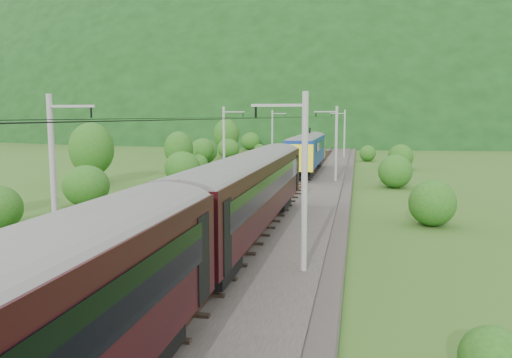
# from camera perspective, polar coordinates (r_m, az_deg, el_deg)

# --- Properties ---
(ground) EXTENTS (600.00, 600.00, 0.00)m
(ground) POSITION_cam_1_polar(r_m,az_deg,el_deg) (24.53, -9.36, -10.04)
(ground) COLOR #2E4C17
(ground) RESTS_ON ground
(railbed) EXTENTS (14.00, 220.00, 0.30)m
(railbed) POSITION_cam_1_polar(r_m,az_deg,el_deg) (33.71, -3.28, -4.93)
(railbed) COLOR #38332D
(railbed) RESTS_ON ground
(track_left) EXTENTS (2.40, 220.00, 0.27)m
(track_left) POSITION_cam_1_polar(r_m,az_deg,el_deg) (34.35, -7.17, -4.38)
(track_left) COLOR brown
(track_left) RESTS_ON railbed
(track_right) EXTENTS (2.40, 220.00, 0.27)m
(track_right) POSITION_cam_1_polar(r_m,az_deg,el_deg) (33.14, 0.74, -4.74)
(track_right) COLOR brown
(track_right) RESTS_ON railbed
(catenary_left) EXTENTS (2.54, 192.28, 8.00)m
(catenary_left) POSITION_cam_1_polar(r_m,az_deg,el_deg) (55.86, -3.61, 4.38)
(catenary_left) COLOR gray
(catenary_left) RESTS_ON railbed
(catenary_right) EXTENTS (2.54, 192.28, 8.00)m
(catenary_right) POSITION_cam_1_polar(r_m,az_deg,el_deg) (53.97, 9.07, 4.21)
(catenary_right) COLOR gray
(catenary_right) RESTS_ON railbed
(overhead_wires) EXTENTS (4.83, 198.00, 0.03)m
(overhead_wires) POSITION_cam_1_polar(r_m,az_deg,el_deg) (32.96, -3.37, 6.96)
(overhead_wires) COLOR black
(overhead_wires) RESTS_ON ground
(mountain_main) EXTENTS (504.00, 360.00, 244.00)m
(mountain_main) POSITION_cam_1_polar(r_m,az_deg,el_deg) (282.07, 9.89, 5.61)
(mountain_main) COLOR black
(mountain_main) RESTS_ON ground
(mountain_ridge) EXTENTS (336.00, 280.00, 132.00)m
(mountain_ridge) POSITION_cam_1_polar(r_m,az_deg,el_deg) (346.62, -10.25, 5.88)
(mountain_ridge) COLOR black
(mountain_ridge) RESTS_ON ground
(hazard_post_near) EXTENTS (0.15, 0.15, 1.41)m
(hazard_post_near) POSITION_cam_1_polar(r_m,az_deg,el_deg) (73.91, 4.90, 2.33)
(hazard_post_near) COLOR red
(hazard_post_near) RESTS_ON railbed
(hazard_post_far) EXTENTS (0.16, 0.16, 1.48)m
(hazard_post_far) POSITION_cam_1_polar(r_m,az_deg,el_deg) (83.67, 5.90, 2.91)
(hazard_post_far) COLOR red
(hazard_post_far) RESTS_ON railbed
(signal) EXTENTS (0.23, 0.23, 2.05)m
(signal) POSITION_cam_1_polar(r_m,az_deg,el_deg) (51.79, -2.99, 0.84)
(signal) COLOR black
(signal) RESTS_ON railbed
(vegetation_left) EXTENTS (12.89, 145.07, 6.78)m
(vegetation_left) POSITION_cam_1_polar(r_m,az_deg,el_deg) (50.24, -16.07, 1.59)
(vegetation_left) COLOR #1D4C14
(vegetation_left) RESTS_ON ground
(vegetation_right) EXTENTS (7.30, 103.78, 3.09)m
(vegetation_right) POSITION_cam_1_polar(r_m,az_deg,el_deg) (34.64, 18.08, -2.80)
(vegetation_right) COLOR #1D4C14
(vegetation_right) RESTS_ON ground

